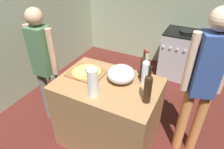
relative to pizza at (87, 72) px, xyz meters
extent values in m
cube|color=#511E19|center=(0.39, 0.77, -0.93)|extent=(4.12, 3.61, 0.02)
cube|color=#99A889|center=(0.39, 2.32, 0.38)|extent=(4.12, 0.10, 2.60)
cube|color=#99A889|center=(-1.43, 0.77, 0.38)|extent=(0.10, 3.61, 2.60)
cube|color=#9E7247|center=(0.30, -0.05, -0.48)|extent=(1.11, 0.77, 0.89)
cube|color=olive|center=(0.00, 0.00, -0.02)|extent=(0.40, 0.32, 0.02)
cylinder|color=tan|center=(0.00, 0.00, 0.00)|extent=(0.33, 0.33, 0.02)
cylinder|color=#EAC660|center=(0.00, 0.00, 0.01)|extent=(0.29, 0.29, 0.00)
cylinder|color=brown|center=(0.04, 0.02, 0.01)|extent=(0.03, 0.03, 0.01)
cylinder|color=brown|center=(0.01, 0.04, 0.01)|extent=(0.02, 0.02, 0.01)
cylinder|color=brown|center=(0.00, 0.00, 0.01)|extent=(0.02, 0.02, 0.01)
cylinder|color=brown|center=(0.10, -0.01, 0.01)|extent=(0.03, 0.03, 0.01)
cylinder|color=brown|center=(0.00, 0.07, 0.01)|extent=(0.04, 0.04, 0.01)
cylinder|color=brown|center=(0.03, 0.01, 0.01)|extent=(0.03, 0.03, 0.01)
cylinder|color=brown|center=(0.02, 0.06, 0.01)|extent=(0.04, 0.04, 0.01)
cylinder|color=brown|center=(0.05, -0.10, 0.01)|extent=(0.02, 0.02, 0.01)
cylinder|color=brown|center=(0.03, 0.04, 0.01)|extent=(0.03, 0.03, 0.01)
cylinder|color=brown|center=(-0.01, 0.01, 0.01)|extent=(0.03, 0.03, 0.01)
cylinder|color=#B2B2B7|center=(0.41, 0.05, -0.03)|extent=(0.13, 0.13, 0.01)
ellipsoid|color=silver|center=(0.41, 0.05, 0.06)|extent=(0.30, 0.30, 0.18)
cylinder|color=white|center=(0.27, -0.29, 0.12)|extent=(0.11, 0.11, 0.29)
cylinder|color=#997551|center=(0.27, -0.29, 0.12)|extent=(0.03, 0.03, 0.30)
cylinder|color=silver|center=(0.65, 0.13, 0.09)|extent=(0.08, 0.08, 0.24)
sphere|color=silver|center=(0.65, 0.13, 0.21)|extent=(0.08, 0.08, 0.08)
cylinder|color=silver|center=(0.65, 0.13, 0.29)|extent=(0.03, 0.03, 0.10)
cylinder|color=maroon|center=(0.65, 0.13, 0.34)|extent=(0.03, 0.03, 0.01)
cylinder|color=#331E0F|center=(0.76, -0.14, 0.10)|extent=(0.07, 0.07, 0.26)
sphere|color=#331E0F|center=(0.76, -0.14, 0.22)|extent=(0.07, 0.07, 0.07)
cylinder|color=#331E0F|center=(0.76, -0.14, 0.29)|extent=(0.03, 0.03, 0.09)
cylinder|color=black|center=(0.76, -0.14, 0.35)|extent=(0.03, 0.03, 0.01)
cylinder|color=#331E0F|center=(0.59, 0.24, 0.08)|extent=(0.07, 0.07, 0.22)
sphere|color=#331E0F|center=(0.59, 0.24, 0.19)|extent=(0.07, 0.07, 0.07)
cylinder|color=#331E0F|center=(0.59, 0.24, 0.25)|extent=(0.02, 0.02, 0.08)
cylinder|color=maroon|center=(0.59, 0.24, 0.30)|extent=(0.03, 0.03, 0.01)
cube|color=#B7B7BC|center=(0.74, 1.92, -0.49)|extent=(0.60, 0.59, 0.85)
cube|color=black|center=(0.74, 1.92, -0.06)|extent=(0.60, 0.59, 0.02)
cylinder|color=silver|center=(0.50, 1.62, -0.26)|extent=(0.04, 0.02, 0.04)
cylinder|color=silver|center=(0.62, 1.62, -0.26)|extent=(0.04, 0.02, 0.04)
cylinder|color=silver|center=(0.74, 1.62, -0.26)|extent=(0.04, 0.02, 0.04)
cylinder|color=silver|center=(0.86, 1.62, -0.26)|extent=(0.04, 0.02, 0.04)
cylinder|color=silver|center=(0.98, 1.62, -0.26)|extent=(0.04, 0.02, 0.04)
cylinder|color=black|center=(0.80, 1.91, -0.03)|extent=(0.24, 0.24, 0.04)
cylinder|color=slate|center=(-0.65, -0.09, -0.52)|extent=(0.11, 0.11, 0.79)
cylinder|color=slate|center=(-0.46, -0.08, -0.52)|extent=(0.11, 0.11, 0.79)
cube|color=#4C724C|center=(-0.56, -0.08, 0.17)|extent=(0.23, 0.21, 0.60)
cylinder|color=tan|center=(-0.71, -0.09, 0.19)|extent=(0.08, 0.08, 0.57)
cylinder|color=tan|center=(-0.40, -0.08, 0.19)|extent=(0.08, 0.08, 0.57)
sphere|color=tan|center=(-0.56, -0.08, 0.58)|extent=(0.19, 0.19, 0.19)
cylinder|color=#D88C4C|center=(1.28, 0.29, -0.49)|extent=(0.11, 0.11, 0.86)
cylinder|color=#D88C4C|center=(1.12, 0.23, -0.49)|extent=(0.11, 0.11, 0.86)
cube|color=#334C8C|center=(1.20, 0.26, 0.26)|extent=(0.28, 0.26, 0.65)
cylinder|color=beige|center=(1.05, 0.21, 0.28)|extent=(0.08, 0.08, 0.61)
sphere|color=beige|center=(1.20, 0.26, 0.71)|extent=(0.21, 0.21, 0.21)
camera|label=1|loc=(1.12, -1.55, 1.20)|focal=31.33mm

